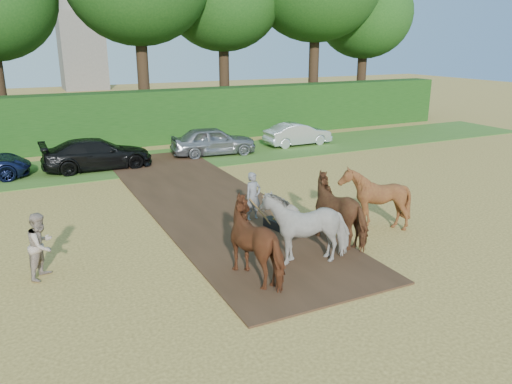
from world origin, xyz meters
The scene contains 7 objects.
ground centered at (0.00, 0.00, 0.00)m, with size 120.00×120.00×0.00m, color gold.
earth_strip centered at (1.50, 7.00, 0.03)m, with size 4.50×17.00×0.05m, color #472D1C.
grass_verge centered at (0.00, 14.00, 0.01)m, with size 50.00×5.00×0.03m, color #38601E.
hedgerow centered at (0.00, 18.50, 1.50)m, with size 46.00×1.60×3.00m, color #14380F.
spectator_near centered at (-4.34, 2.94, 0.85)m, with size 0.82×0.64×1.70m, color #C3AF99.
plough_team centered at (2.91, 1.35, 0.97)m, with size 6.54×5.33×1.96m.
parked_cars centered at (-2.18, 13.95, 0.69)m, with size 30.27×2.50×1.48m.
Camera 1 is at (-4.60, -9.67, 5.73)m, focal length 35.00 mm.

